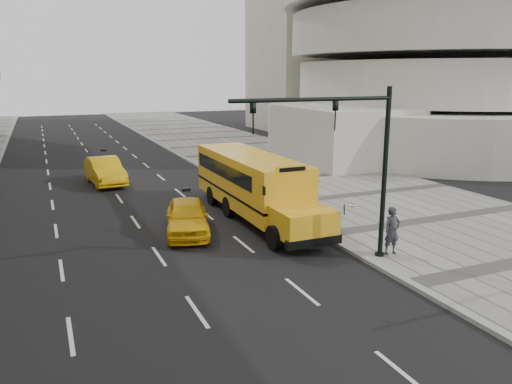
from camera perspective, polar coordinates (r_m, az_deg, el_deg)
name	(u,v)px	position (r m, az deg, el deg)	size (l,w,h in m)	color
ground	(156,220)	(24.49, -11.32, -3.11)	(140.00, 140.00, 0.00)	black
sidewalk_museum	(364,195)	(29.27, 12.25, -0.32)	(12.00, 140.00, 0.15)	gray
curb_museum	(269,205)	(26.30, 1.54, -1.55)	(0.30, 140.00, 0.15)	gray
guggenheim	(407,4)	(54.19, 16.88, 19.90)	(33.20, 42.20, 35.00)	silver
school_bus	(252,181)	(24.24, -0.45, 1.29)	(2.96, 11.56, 3.19)	#F1AD1B
taxi_near	(187,217)	(21.95, -7.87, -2.81)	(1.80, 4.48, 1.53)	#ECB00B
taxi_far	(105,171)	(33.13, -16.89, 2.32)	(1.78, 5.09, 1.68)	#ECB00B
pedestrian	(392,231)	(19.48, 15.29, -4.30)	(0.67, 0.44, 1.84)	#2D2E34
traffic_signal	(353,154)	(17.74, 11.02, 4.27)	(6.18, 0.36, 6.40)	black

